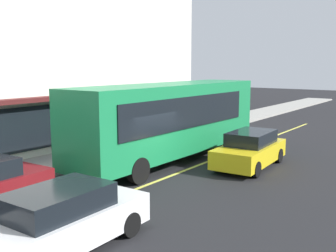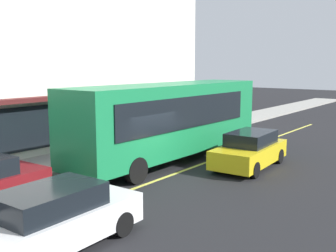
% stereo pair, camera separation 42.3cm
% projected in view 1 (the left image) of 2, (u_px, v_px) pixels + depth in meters
% --- Properties ---
extents(ground, '(120.00, 120.00, 0.00)m').
position_uv_depth(ground, '(160.00, 180.00, 15.08)').
color(ground, black).
extents(sidewalk, '(80.00, 2.93, 0.15)m').
position_uv_depth(sidewalk, '(71.00, 160.00, 18.03)').
color(sidewalk, '#9E9B93').
rests_on(sidewalk, ground).
extents(lane_centre_stripe, '(36.00, 0.16, 0.01)m').
position_uv_depth(lane_centre_stripe, '(160.00, 180.00, 15.08)').
color(lane_centre_stripe, '#D8D14C').
rests_on(lane_centre_stripe, ground).
extents(bus, '(11.16, 2.70, 3.50)m').
position_uv_depth(bus, '(171.00, 118.00, 17.79)').
color(bus, '#197F47').
rests_on(bus, ground).
extents(traffic_light, '(0.30, 0.52, 3.20)m').
position_uv_depth(traffic_light, '(187.00, 95.00, 23.77)').
color(traffic_light, '#2D2D33').
rests_on(traffic_light, sidewalk).
extents(car_yellow, '(4.40, 2.05, 1.52)m').
position_uv_depth(car_yellow, '(250.00, 150.00, 16.98)').
color(car_yellow, yellow).
rests_on(car_yellow, ground).
extents(car_white, '(4.35, 1.95, 1.52)m').
position_uv_depth(car_white, '(63.00, 220.00, 9.31)').
color(car_white, white).
rests_on(car_white, ground).
extents(pedestrian_waiting, '(0.34, 0.34, 1.75)m').
position_uv_depth(pedestrian_waiting, '(206.00, 114.00, 25.55)').
color(pedestrian_waiting, black).
rests_on(pedestrian_waiting, sidewalk).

